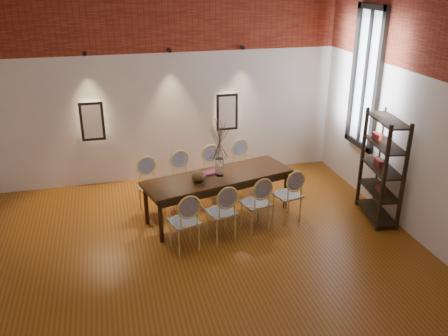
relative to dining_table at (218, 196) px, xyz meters
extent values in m
cube|color=brown|center=(-0.68, -1.62, -0.39)|extent=(7.00, 7.00, 0.02)
cube|color=silver|center=(-0.68, 1.93, 1.62)|extent=(7.00, 0.10, 4.00)
cube|color=silver|center=(2.87, -1.62, 1.62)|extent=(0.10, 7.00, 4.00)
cube|color=maroon|center=(-0.68, 1.86, 2.88)|extent=(7.00, 0.02, 1.50)
cube|color=maroon|center=(-0.68, -5.10, 2.88)|extent=(7.00, 0.02, 1.50)
cube|color=#FFEAC6|center=(-1.98, 1.83, 0.93)|extent=(0.36, 0.06, 0.66)
cube|color=#FFEAC6|center=(0.62, 1.83, 0.93)|extent=(0.36, 0.06, 0.66)
cylinder|color=black|center=(-1.98, 1.80, 2.17)|extent=(0.08, 0.10, 0.08)
cylinder|color=black|center=(-0.48, 1.80, 2.17)|extent=(0.08, 0.10, 0.08)
cylinder|color=black|center=(0.92, 1.80, 2.17)|extent=(0.08, 0.10, 0.08)
cube|color=silver|center=(2.78, 0.38, 1.77)|extent=(0.02, 0.78, 2.38)
cube|color=black|center=(2.76, 0.38, 1.77)|extent=(0.08, 0.90, 2.50)
cube|color=black|center=(2.76, 0.38, 1.77)|extent=(0.06, 0.06, 2.40)
cube|color=#361E0C|center=(0.00, 0.00, 0.00)|extent=(2.62, 1.40, 0.75)
cylinder|color=silver|center=(0.02, 0.01, 0.53)|extent=(0.14, 0.14, 0.30)
ellipsoid|color=brown|center=(-0.36, -0.14, 0.46)|extent=(0.24, 0.24, 0.18)
cube|color=#7D264D|center=(-0.12, 0.12, 0.39)|extent=(0.30, 0.24, 0.03)
camera|label=1|loc=(-1.68, -7.02, 3.52)|focal=38.00mm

